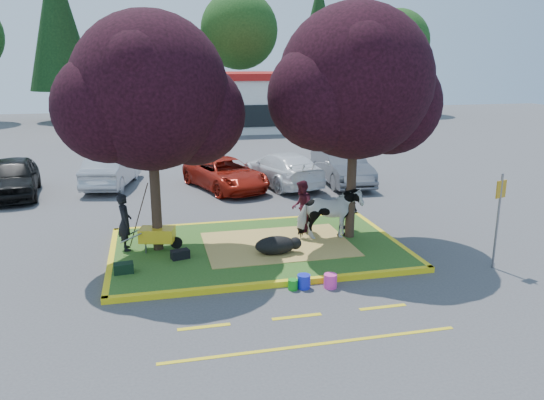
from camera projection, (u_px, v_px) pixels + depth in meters
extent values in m
plane|color=#424244|center=(258.00, 251.00, 15.38)|extent=(90.00, 90.00, 0.00)
cube|color=#29571B|center=(258.00, 248.00, 15.36)|extent=(8.00, 5.00, 0.15)
cube|color=yellow|center=(279.00, 284.00, 12.93)|extent=(8.30, 0.16, 0.15)
cube|color=yellow|center=(242.00, 223.00, 17.78)|extent=(8.30, 0.16, 0.15)
cube|color=yellow|center=(111.00, 260.00, 14.46)|extent=(0.16, 5.30, 0.15)
cube|color=yellow|center=(388.00, 238.00, 16.25)|extent=(0.16, 5.30, 0.15)
cube|color=#D2B156|center=(278.00, 244.00, 15.47)|extent=(4.20, 3.00, 0.01)
cylinder|color=black|center=(155.00, 189.00, 14.65)|extent=(0.28, 0.28, 3.53)
sphere|color=black|center=(149.00, 91.00, 13.97)|extent=(4.20, 4.20, 4.20)
sphere|color=black|center=(194.00, 114.00, 14.57)|extent=(2.86, 2.86, 2.86)
sphere|color=black|center=(108.00, 108.00, 13.55)|extent=(2.86, 2.86, 2.86)
cylinder|color=black|center=(352.00, 177.00, 15.69)|extent=(0.28, 0.28, 3.70)
sphere|color=black|center=(355.00, 82.00, 14.98)|extent=(4.40, 4.40, 4.40)
sphere|color=black|center=(390.00, 104.00, 15.60)|extent=(2.99, 2.99, 2.99)
sphere|color=black|center=(321.00, 97.00, 14.56)|extent=(2.99, 2.99, 2.99)
cube|color=yellow|center=(204.00, 327.00, 10.98)|extent=(1.10, 0.12, 0.01)
cube|color=yellow|center=(297.00, 317.00, 11.42)|extent=(1.10, 0.12, 0.01)
cube|color=yellow|center=(383.00, 307.00, 11.86)|extent=(1.10, 0.12, 0.01)
cube|color=yellow|center=(314.00, 345.00, 10.29)|extent=(6.00, 0.10, 0.01)
cube|color=silver|center=(211.00, 104.00, 41.66)|extent=(20.00, 8.00, 4.00)
cube|color=#A61411|center=(210.00, 76.00, 41.11)|extent=(20.40, 8.40, 0.50)
cube|color=black|center=(217.00, 117.00, 38.00)|extent=(19.00, 0.10, 1.60)
cylinder|color=black|center=(65.00, 99.00, 47.50)|extent=(0.44, 0.44, 3.92)
cone|color=black|center=(57.00, 20.00, 45.78)|extent=(5.60, 5.60, 11.90)
cylinder|color=black|center=(156.00, 101.00, 50.78)|extent=(0.44, 0.44, 3.08)
sphere|color=#143811|center=(153.00, 44.00, 49.43)|extent=(6.16, 6.16, 6.16)
cylinder|color=black|center=(240.00, 97.00, 51.53)|extent=(0.44, 0.44, 3.64)
sphere|color=#143811|center=(239.00, 30.00, 49.93)|extent=(7.28, 7.28, 7.28)
cylinder|color=black|center=(317.00, 97.00, 53.77)|extent=(0.44, 0.44, 3.50)
cone|color=black|center=(318.00, 35.00, 52.24)|extent=(5.00, 5.00, 10.62)
cylinder|color=black|center=(394.00, 97.00, 54.63)|extent=(0.44, 0.44, 3.22)
sphere|color=#143811|center=(397.00, 42.00, 53.21)|extent=(6.44, 6.44, 6.44)
imported|color=white|center=(329.00, 214.00, 15.74)|extent=(1.91, 0.94, 1.58)
ellipsoid|color=black|center=(276.00, 245.00, 14.65)|extent=(1.25, 0.84, 0.50)
imported|color=black|center=(125.00, 222.00, 14.85)|extent=(0.47, 0.64, 1.62)
imported|color=#491421|center=(301.00, 207.00, 16.39)|extent=(0.86, 0.96, 1.63)
imported|color=black|center=(348.00, 208.00, 16.69)|extent=(0.56, 0.87, 1.38)
cylinder|color=black|center=(176.00, 243.00, 15.09)|extent=(0.35, 0.15, 0.34)
cylinder|color=slate|center=(146.00, 249.00, 14.72)|extent=(0.04, 0.04, 0.25)
cylinder|color=slate|center=(146.00, 244.00, 15.11)|extent=(0.04, 0.04, 0.25)
cube|color=yellow|center=(157.00, 235.00, 14.90)|extent=(1.06, 0.78, 0.38)
cylinder|color=slate|center=(131.00, 238.00, 14.54)|extent=(0.61, 0.19, 0.32)
cylinder|color=slate|center=(131.00, 233.00, 14.94)|extent=(0.61, 0.19, 0.32)
cube|color=black|center=(180.00, 254.00, 14.32)|extent=(0.53, 0.38, 0.25)
cube|color=black|center=(124.00, 268.00, 13.36)|extent=(0.51, 0.34, 0.26)
cylinder|color=slate|center=(497.00, 222.00, 13.79)|extent=(0.06, 0.06, 2.57)
cube|color=#C28A16|center=(501.00, 189.00, 13.56)|extent=(0.35, 0.14, 0.46)
cylinder|color=#17951D|center=(293.00, 285.00, 12.75)|extent=(0.31, 0.31, 0.26)
cylinder|color=#FF38AB|center=(330.00, 281.00, 12.85)|extent=(0.36, 0.36, 0.34)
cylinder|color=#1925CE|center=(304.00, 281.00, 12.82)|extent=(0.33, 0.33, 0.34)
imported|color=black|center=(13.00, 177.00, 21.36)|extent=(2.39, 4.77, 1.56)
imported|color=#ACAEB5|center=(112.00, 170.00, 23.07)|extent=(2.46, 4.71, 1.48)
imported|color=#9C190D|center=(225.00, 174.00, 22.57)|extent=(3.64, 5.22, 1.32)
imported|color=white|center=(282.00, 169.00, 23.25)|extent=(3.15, 5.37, 1.46)
imported|color=slate|center=(342.00, 166.00, 23.57)|extent=(1.84, 4.82, 1.57)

